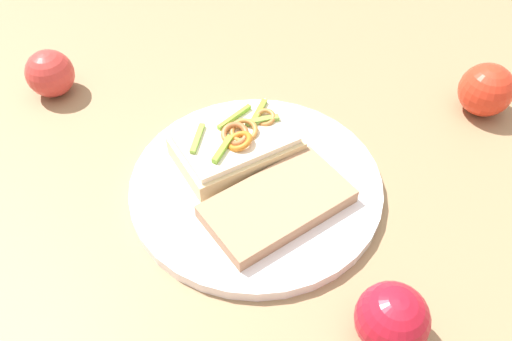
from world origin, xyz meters
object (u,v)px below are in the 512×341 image
Objects in this scene: bread_slice_side at (277,204)px; apple_2 at (486,90)px; apple_1 at (392,319)px; apple_0 at (50,73)px; sandwich at (237,145)px; plate at (256,185)px.

apple_2 is (-0.13, 0.33, 0.01)m from bread_slice_side.
apple_1 reaches higher than bread_slice_side.
apple_0 is at bearing -105.35° from apple_2.
apple_1 is at bearing 36.55° from apple_0.
apple_2 reaches higher than sandwich.
apple_2 is (-0.04, 0.37, 0.00)m from sandwich.
apple_2 is at bearing 74.65° from apple_0.
bread_slice_side reaches higher than plate.
sandwich is 0.32m from apple_0.
sandwich is 2.50× the size of apple_0.
plate is 1.84× the size of bread_slice_side.
plate is at bearing 45.83° from apple_0.
apple_0 reaches higher than plate.
plate is 0.24m from apple_1.
apple_2 reaches higher than apple_0.
apple_0 is at bearing -134.17° from plate.
sandwich is at bearing 84.45° from bread_slice_side.
sandwich is at bearing 50.15° from apple_0.
bread_slice_side is (0.10, 0.03, -0.01)m from sandwich.
apple_1 is (0.27, 0.11, 0.00)m from sandwich.
bread_slice_side is 0.36m from apple_2.
bread_slice_side is at bearing 18.50° from plate.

